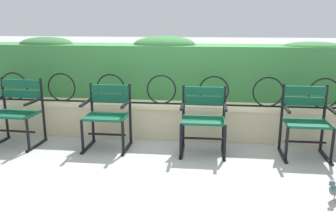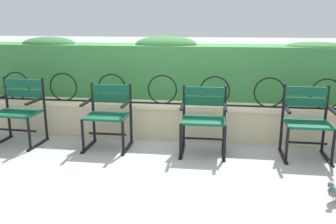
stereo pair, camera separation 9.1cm
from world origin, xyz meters
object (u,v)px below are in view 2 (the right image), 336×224
(park_chair_centre_left, at_px, (108,114))
(park_chair_centre_right, at_px, (204,118))
(park_chair_rightmost, at_px, (307,120))
(park_chair_leftmost, at_px, (19,109))
(pigeon_far_side, at_px, (336,190))

(park_chair_centre_left, height_order, park_chair_centre_right, park_chair_centre_right)
(park_chair_rightmost, bearing_deg, park_chair_leftmost, -179.90)
(park_chair_centre_left, bearing_deg, park_chair_rightmost, -0.06)
(pigeon_far_side, bearing_deg, park_chair_leftmost, 163.06)
(park_chair_rightmost, bearing_deg, park_chair_centre_left, 179.94)
(park_chair_leftmost, height_order, pigeon_far_side, park_chair_leftmost)
(park_chair_centre_right, relative_size, park_chair_rightmost, 0.95)
(park_chair_centre_right, bearing_deg, park_chair_rightmost, 0.79)
(park_chair_centre_right, bearing_deg, park_chair_leftmost, 179.76)
(park_chair_centre_left, xyz_separation_m, park_chair_rightmost, (2.53, -0.00, 0.01))
(park_chair_leftmost, distance_m, park_chair_centre_left, 1.26)
(park_chair_centre_left, bearing_deg, park_chair_centre_right, -0.91)
(park_chair_centre_left, bearing_deg, park_chair_leftmost, -179.57)
(park_chair_leftmost, xyz_separation_m, park_chair_rightmost, (3.80, 0.01, -0.01))
(park_chair_centre_left, xyz_separation_m, pigeon_far_side, (2.57, -1.18, -0.34))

